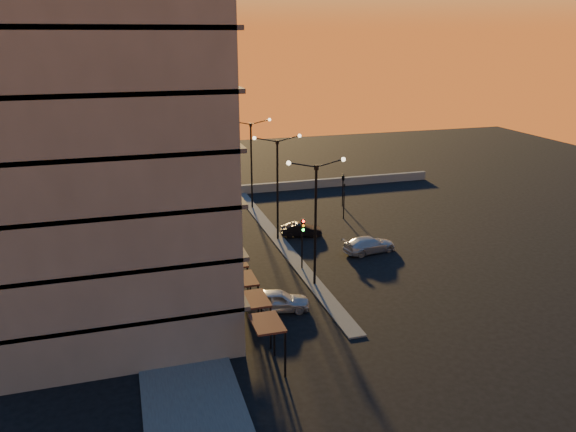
# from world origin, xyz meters

# --- Properties ---
(ground) EXTENTS (120.00, 120.00, 0.00)m
(ground) POSITION_xyz_m (0.00, 0.00, 0.00)
(ground) COLOR black
(ground) RESTS_ON ground
(sidewalk_west) EXTENTS (5.00, 40.00, 0.12)m
(sidewalk_west) POSITION_xyz_m (-10.50, 4.00, 0.06)
(sidewalk_west) COLOR #4A4A47
(sidewalk_west) RESTS_ON ground
(median) EXTENTS (1.20, 36.00, 0.12)m
(median) POSITION_xyz_m (0.00, 10.00, 0.06)
(median) COLOR #4A4A47
(median) RESTS_ON ground
(parapet) EXTENTS (44.00, 0.50, 1.00)m
(parapet) POSITION_xyz_m (2.00, 26.00, 0.50)
(parapet) COLOR slate
(parapet) RESTS_ON ground
(building) EXTENTS (14.35, 17.08, 25.00)m
(building) POSITION_xyz_m (-14.00, 0.03, 11.91)
(building) COLOR #625E56
(building) RESTS_ON ground
(streetlamp_near) EXTENTS (4.32, 0.32, 9.51)m
(streetlamp_near) POSITION_xyz_m (0.00, 0.00, 5.59)
(streetlamp_near) COLOR black
(streetlamp_near) RESTS_ON ground
(streetlamp_mid) EXTENTS (4.32, 0.32, 9.51)m
(streetlamp_mid) POSITION_xyz_m (0.00, 10.00, 5.59)
(streetlamp_mid) COLOR black
(streetlamp_mid) RESTS_ON ground
(streetlamp_far) EXTENTS (4.32, 0.32, 9.51)m
(streetlamp_far) POSITION_xyz_m (0.00, 20.00, 5.59)
(streetlamp_far) COLOR black
(streetlamp_far) RESTS_ON ground
(traffic_light_main) EXTENTS (0.28, 0.44, 4.25)m
(traffic_light_main) POSITION_xyz_m (0.00, 2.87, 2.89)
(traffic_light_main) COLOR black
(traffic_light_main) RESTS_ON ground
(signal_east_a) EXTENTS (0.13, 0.16, 3.60)m
(signal_east_a) POSITION_xyz_m (8.00, 14.00, 1.93)
(signal_east_a) COLOR black
(signal_east_a) RESTS_ON ground
(signal_east_b) EXTENTS (0.42, 1.99, 3.60)m
(signal_east_b) POSITION_xyz_m (9.50, 18.00, 3.10)
(signal_east_b) COLOR black
(signal_east_b) RESTS_ON ground
(car_hatchback) EXTENTS (4.52, 2.57, 1.45)m
(car_hatchback) POSITION_xyz_m (-3.70, -3.07, 0.73)
(car_hatchback) COLOR #B6B9BF
(car_hatchback) RESTS_ON ground
(car_sedan) EXTENTS (3.91, 2.08, 1.22)m
(car_sedan) POSITION_xyz_m (2.33, 10.31, 0.61)
(car_sedan) COLOR black
(car_sedan) RESTS_ON ground
(car_wagon) EXTENTS (4.90, 2.61, 1.35)m
(car_wagon) POSITION_xyz_m (6.65, 4.87, 0.68)
(car_wagon) COLOR #B9BDC2
(car_wagon) RESTS_ON ground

